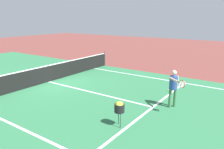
# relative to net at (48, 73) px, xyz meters

# --- Properties ---
(ground_plane) EXTENTS (60.00, 60.00, 0.00)m
(ground_plane) POSITION_rel_net_xyz_m (0.00, 0.00, -0.49)
(ground_plane) COLOR brown
(court_surface_inbounds) EXTENTS (10.62, 24.40, 0.00)m
(court_surface_inbounds) POSITION_rel_net_xyz_m (0.00, 0.00, -0.49)
(court_surface_inbounds) COLOR #2D7247
(court_surface_inbounds) RESTS_ON ground_plane
(line_sideline_right) EXTENTS (0.10, 11.89, 0.01)m
(line_sideline_right) POSITION_rel_net_xyz_m (4.11, -5.95, -0.49)
(line_sideline_right) COLOR white
(line_sideline_right) RESTS_ON ground_plane
(line_service_near) EXTENTS (8.22, 0.10, 0.01)m
(line_service_near) POSITION_rel_net_xyz_m (0.00, -6.40, -0.49)
(line_service_near) COLOR white
(line_service_near) RESTS_ON ground_plane
(line_center_service) EXTENTS (0.10, 6.40, 0.01)m
(line_center_service) POSITION_rel_net_xyz_m (0.00, -3.20, -0.49)
(line_center_service) COLOR white
(line_center_service) RESTS_ON ground_plane
(net) EXTENTS (10.76, 0.09, 1.07)m
(net) POSITION_rel_net_xyz_m (0.00, 0.00, 0.00)
(net) COLOR #33383D
(net) RESTS_ON ground_plane
(player_near) EXTENTS (0.96, 0.82, 1.54)m
(player_near) POSITION_rel_net_xyz_m (0.44, -7.04, 0.46)
(player_near) COLOR #3F7247
(player_near) RESTS_ON ground_plane
(ball_hopper) EXTENTS (0.34, 0.34, 0.87)m
(ball_hopper) POSITION_rel_net_xyz_m (-2.12, -6.13, 0.18)
(ball_hopper) COLOR black
(ball_hopper) RESTS_ON ground_plane
(tennis_ball_mid_court) EXTENTS (0.07, 0.07, 0.07)m
(tennis_ball_mid_court) POSITION_rel_net_xyz_m (2.35, -6.14, -0.46)
(tennis_ball_mid_court) COLOR #CCE033
(tennis_ball_mid_court) RESTS_ON ground_plane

